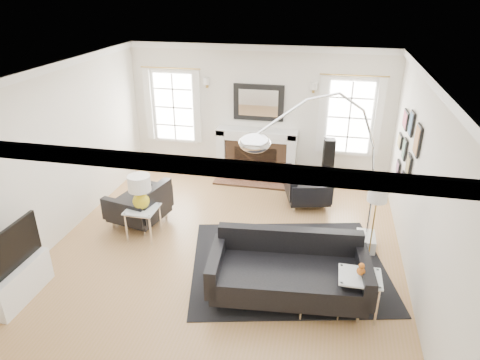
% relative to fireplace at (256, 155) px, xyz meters
% --- Properties ---
extents(floor, '(6.00, 6.00, 0.00)m').
position_rel_fireplace_xyz_m(floor, '(0.00, -2.79, -0.54)').
color(floor, '#A47A44').
rests_on(floor, ground).
extents(back_wall, '(5.50, 0.04, 2.80)m').
position_rel_fireplace_xyz_m(back_wall, '(0.00, 0.21, 0.86)').
color(back_wall, silver).
rests_on(back_wall, floor).
extents(front_wall, '(5.50, 0.04, 2.80)m').
position_rel_fireplace_xyz_m(front_wall, '(0.00, -5.79, 0.86)').
color(front_wall, silver).
rests_on(front_wall, floor).
extents(left_wall, '(0.04, 6.00, 2.80)m').
position_rel_fireplace_xyz_m(left_wall, '(-2.75, -2.79, 0.86)').
color(left_wall, silver).
rests_on(left_wall, floor).
extents(right_wall, '(0.04, 6.00, 2.80)m').
position_rel_fireplace_xyz_m(right_wall, '(2.75, -2.79, 0.86)').
color(right_wall, silver).
rests_on(right_wall, floor).
extents(ceiling, '(5.50, 6.00, 0.02)m').
position_rel_fireplace_xyz_m(ceiling, '(0.00, -2.79, 2.26)').
color(ceiling, white).
rests_on(ceiling, back_wall).
extents(crown_molding, '(5.50, 6.00, 0.12)m').
position_rel_fireplace_xyz_m(crown_molding, '(0.00, -2.79, 2.20)').
color(crown_molding, white).
rests_on(crown_molding, back_wall).
extents(fireplace, '(1.70, 0.69, 1.11)m').
position_rel_fireplace_xyz_m(fireplace, '(0.00, 0.00, 0.00)').
color(fireplace, white).
rests_on(fireplace, floor).
extents(mantel_mirror, '(1.05, 0.07, 0.75)m').
position_rel_fireplace_xyz_m(mantel_mirror, '(0.00, 0.16, 1.11)').
color(mantel_mirror, black).
rests_on(mantel_mirror, back_wall).
extents(window_left, '(1.24, 0.15, 1.62)m').
position_rel_fireplace_xyz_m(window_left, '(-1.85, 0.16, 0.92)').
color(window_left, white).
rests_on(window_left, back_wall).
extents(window_right, '(1.24, 0.15, 1.62)m').
position_rel_fireplace_xyz_m(window_right, '(1.85, 0.16, 0.92)').
color(window_right, white).
rests_on(window_right, back_wall).
extents(gallery_wall, '(0.04, 1.73, 1.29)m').
position_rel_fireplace_xyz_m(gallery_wall, '(2.72, -1.50, 0.99)').
color(gallery_wall, black).
rests_on(gallery_wall, right_wall).
extents(tv_unit, '(0.35, 1.00, 1.09)m').
position_rel_fireplace_xyz_m(tv_unit, '(-2.44, -4.49, -0.21)').
color(tv_unit, white).
rests_on(tv_unit, floor).
extents(area_rug, '(3.35, 2.99, 0.01)m').
position_rel_fireplace_xyz_m(area_rug, '(1.04, -2.99, -0.54)').
color(area_rug, black).
rests_on(area_rug, floor).
extents(sofa, '(2.19, 1.17, 0.69)m').
position_rel_fireplace_xyz_m(sofa, '(1.10, -3.65, -0.17)').
color(sofa, black).
rests_on(sofa, floor).
extents(armchair_left, '(1.03, 1.11, 0.64)m').
position_rel_fireplace_xyz_m(armchair_left, '(-1.62, -2.30, -0.18)').
color(armchair_left, black).
rests_on(armchair_left, floor).
extents(armchair_right, '(0.97, 1.03, 0.59)m').
position_rel_fireplace_xyz_m(armchair_right, '(1.12, -0.97, -0.22)').
color(armchair_right, black).
rests_on(armchair_right, floor).
extents(coffee_table, '(0.80, 0.80, 0.35)m').
position_rel_fireplace_xyz_m(coffee_table, '(0.95, -3.77, -0.22)').
color(coffee_table, silver).
rests_on(coffee_table, floor).
extents(side_table_left, '(0.50, 0.50, 0.55)m').
position_rel_fireplace_xyz_m(side_table_left, '(-1.41, -2.72, -0.10)').
color(side_table_left, silver).
rests_on(side_table_left, floor).
extents(nesting_table, '(0.53, 0.44, 0.58)m').
position_rel_fireplace_xyz_m(nesting_table, '(2.00, -3.84, -0.08)').
color(nesting_table, silver).
rests_on(nesting_table, floor).
extents(gourd_lamp, '(0.37, 0.37, 0.59)m').
position_rel_fireplace_xyz_m(gourd_lamp, '(-1.41, -2.72, 0.34)').
color(gourd_lamp, gold).
rests_on(gourd_lamp, side_table_left).
extents(orange_vase, '(0.11, 0.11, 0.17)m').
position_rel_fireplace_xyz_m(orange_vase, '(2.00, -3.84, 0.14)').
color(orange_vase, '#C45F19').
rests_on(orange_vase, nesting_table).
extents(arc_floor_lamp, '(1.93, 1.79, 2.73)m').
position_rel_fireplace_xyz_m(arc_floor_lamp, '(1.40, -2.95, 0.94)').
color(arc_floor_lamp, silver).
rests_on(arc_floor_lamp, floor).
extents(stick_floor_lamp, '(0.28, 0.28, 1.37)m').
position_rel_fireplace_xyz_m(stick_floor_lamp, '(2.20, -2.84, 0.64)').
color(stick_floor_lamp, '#BC9141').
rests_on(stick_floor_lamp, floor).
extents(speaker_tower, '(0.25, 0.25, 1.08)m').
position_rel_fireplace_xyz_m(speaker_tower, '(1.51, -0.18, -0.00)').
color(speaker_tower, black).
rests_on(speaker_tower, floor).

